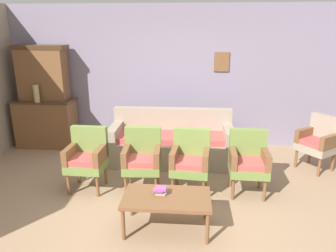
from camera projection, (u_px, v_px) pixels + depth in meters
name	position (u px, v px, depth m)	size (l,w,h in m)	color
ground_plane	(162.00, 213.00, 3.98)	(7.68, 7.68, 0.00)	#997A5B
wall_back_with_decor	(174.00, 77.00, 6.09)	(6.40, 0.09, 2.70)	gray
side_cabinet	(47.00, 123.00, 6.17)	(1.16, 0.55, 0.93)	brown
cabinet_upper_hutch	(43.00, 72.00, 5.96)	(0.99, 0.38, 1.03)	brown
vase_on_cabinet	(36.00, 94.00, 5.81)	(0.11, 0.11, 0.33)	tan
floral_couch	(171.00, 144.00, 5.45)	(2.10, 0.81, 0.90)	gray
armchair_by_doorway	(87.00, 156.00, 4.48)	(0.53, 0.51, 0.90)	olive
armchair_near_cabinet	(142.00, 157.00, 4.45)	(0.54, 0.51, 0.90)	olive
armchair_row_middle	(190.00, 159.00, 4.37)	(0.57, 0.54, 0.90)	olive
armchair_near_couch_end	(248.00, 160.00, 4.35)	(0.54, 0.51, 0.90)	olive
wingback_chair_by_fireplace	(319.00, 140.00, 5.11)	(0.70, 0.71, 0.90)	gray
coffee_table	(167.00, 200.00, 3.56)	(1.00, 0.56, 0.42)	brown
book_stack_on_table	(160.00, 190.00, 3.59)	(0.16, 0.11, 0.08)	#E49F8C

